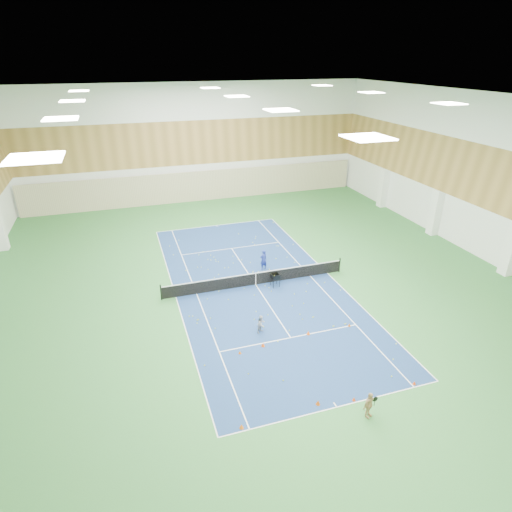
# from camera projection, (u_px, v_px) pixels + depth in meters

# --- Properties ---
(ground) EXTENTS (40.00, 40.00, 0.00)m
(ground) POSITION_uv_depth(u_px,v_px,m) (256.00, 285.00, 29.46)
(ground) COLOR #2F6E32
(ground) RESTS_ON ground
(room_shell) EXTENTS (36.00, 40.00, 12.00)m
(room_shell) POSITION_uv_depth(u_px,v_px,m) (256.00, 202.00, 26.90)
(room_shell) COLOR white
(room_shell) RESTS_ON ground
(wood_cladding) EXTENTS (36.00, 40.00, 8.00)m
(wood_cladding) POSITION_uv_depth(u_px,v_px,m) (256.00, 170.00, 26.04)
(wood_cladding) COLOR #A1793C
(wood_cladding) RESTS_ON room_shell
(ceiling_light_grid) EXTENTS (21.40, 25.40, 0.06)m
(ceiling_light_grid) POSITION_uv_depth(u_px,v_px,m) (256.00, 102.00, 24.37)
(ceiling_light_grid) COLOR white
(ceiling_light_grid) RESTS_ON room_shell
(court_surface) EXTENTS (10.97, 23.77, 0.01)m
(court_surface) POSITION_uv_depth(u_px,v_px,m) (256.00, 285.00, 29.46)
(court_surface) COLOR navy
(court_surface) RESTS_ON ground
(tennis_balls_scatter) EXTENTS (10.57, 22.77, 0.07)m
(tennis_balls_scatter) POSITION_uv_depth(u_px,v_px,m) (256.00, 284.00, 29.44)
(tennis_balls_scatter) COLOR #BAD123
(tennis_balls_scatter) RESTS_ON ground
(tennis_net) EXTENTS (12.80, 0.10, 1.10)m
(tennis_net) POSITION_uv_depth(u_px,v_px,m) (256.00, 278.00, 29.23)
(tennis_net) COLOR black
(tennis_net) RESTS_ON ground
(back_curtain) EXTENTS (35.40, 0.16, 3.20)m
(back_curtain) POSITION_uv_depth(u_px,v_px,m) (199.00, 186.00, 45.76)
(back_curtain) COLOR #C6B793
(back_curtain) RESTS_ON ground
(coach) EXTENTS (0.65, 0.52, 1.57)m
(coach) POSITION_uv_depth(u_px,v_px,m) (263.00, 260.00, 31.29)
(coach) COLOR navy
(coach) RESTS_ON ground
(child_court) EXTENTS (0.67, 0.63, 1.09)m
(child_court) POSITION_uv_depth(u_px,v_px,m) (261.00, 324.00, 24.24)
(child_court) COLOR #9999A1
(child_court) RESTS_ON ground
(child_apron) EXTENTS (0.83, 0.60, 1.31)m
(child_apron) POSITION_uv_depth(u_px,v_px,m) (369.00, 405.00, 18.49)
(child_apron) COLOR tan
(child_apron) RESTS_ON ground
(ball_cart) EXTENTS (0.61, 0.61, 0.97)m
(ball_cart) POSITION_uv_depth(u_px,v_px,m) (275.00, 280.00, 29.07)
(ball_cart) COLOR black
(ball_cart) RESTS_ON ground
(cone_svc_a) EXTENTS (0.17, 0.17, 0.19)m
(cone_svc_a) POSITION_uv_depth(u_px,v_px,m) (240.00, 352.00, 22.65)
(cone_svc_a) COLOR orange
(cone_svc_a) RESTS_ON ground
(cone_svc_b) EXTENTS (0.21, 0.21, 0.24)m
(cone_svc_b) POSITION_uv_depth(u_px,v_px,m) (263.00, 345.00, 23.21)
(cone_svc_b) COLOR #FF510D
(cone_svc_b) RESTS_ON ground
(cone_svc_c) EXTENTS (0.21, 0.21, 0.24)m
(cone_svc_c) POSITION_uv_depth(u_px,v_px,m) (308.00, 333.00, 24.20)
(cone_svc_c) COLOR #FF590D
(cone_svc_c) RESTS_ON ground
(cone_svc_d) EXTENTS (0.18, 0.18, 0.20)m
(cone_svc_d) POSITION_uv_depth(u_px,v_px,m) (349.00, 325.00, 24.93)
(cone_svc_d) COLOR #DA570B
(cone_svc_d) RESTS_ON ground
(cone_base_a) EXTENTS (0.20, 0.20, 0.22)m
(cone_base_a) POSITION_uv_depth(u_px,v_px,m) (242.00, 426.00, 18.12)
(cone_base_a) COLOR orange
(cone_base_a) RESTS_ON ground
(cone_base_b) EXTENTS (0.22, 0.22, 0.24)m
(cone_base_b) POSITION_uv_depth(u_px,v_px,m) (318.00, 403.00, 19.35)
(cone_base_b) COLOR #DB570B
(cone_base_b) RESTS_ON ground
(cone_base_c) EXTENTS (0.18, 0.18, 0.19)m
(cone_base_c) POSITION_uv_depth(u_px,v_px,m) (354.00, 399.00, 19.58)
(cone_base_c) COLOR #D63D0B
(cone_base_c) RESTS_ON ground
(cone_base_d) EXTENTS (0.17, 0.17, 0.19)m
(cone_base_d) POSITION_uv_depth(u_px,v_px,m) (414.00, 383.00, 20.54)
(cone_base_d) COLOR #DC3F0B
(cone_base_d) RESTS_ON ground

